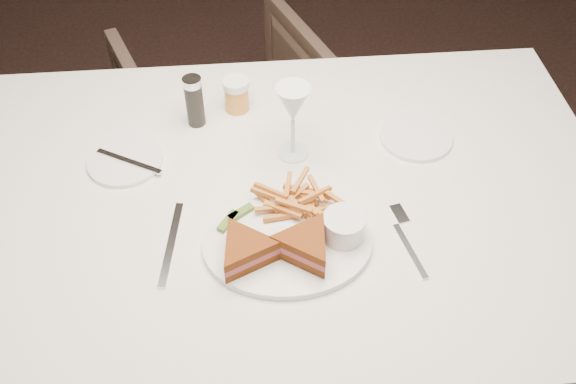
{
  "coord_description": "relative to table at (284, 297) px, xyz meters",
  "views": [
    {
      "loc": [
        0.13,
        -0.82,
        1.7
      ],
      "look_at": [
        0.3,
        0.02,
        0.8
      ],
      "focal_mm": 40.0,
      "sensor_mm": 36.0,
      "label": 1
    }
  ],
  "objects": [
    {
      "name": "table",
      "position": [
        0.0,
        0.0,
        0.0
      ],
      "size": [
        1.47,
        1.06,
        0.75
      ],
      "primitive_type": "cube",
      "rotation": [
        0.0,
        0.0,
        -0.11
      ],
      "color": "silver",
      "rests_on": "ground"
    },
    {
      "name": "chair_far",
      "position": [
        -0.03,
        0.8,
        -0.06
      ],
      "size": [
        0.74,
        0.71,
        0.63
      ],
      "primitive_type": "imported",
      "rotation": [
        0.0,
        0.0,
        3.4
      ],
      "color": "#4A382D",
      "rests_on": "ground"
    },
    {
      "name": "table_setting",
      "position": [
        -0.01,
        -0.05,
        0.41
      ],
      "size": [
        0.79,
        0.68,
        0.18
      ],
      "color": "white",
      "rests_on": "table"
    }
  ]
}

